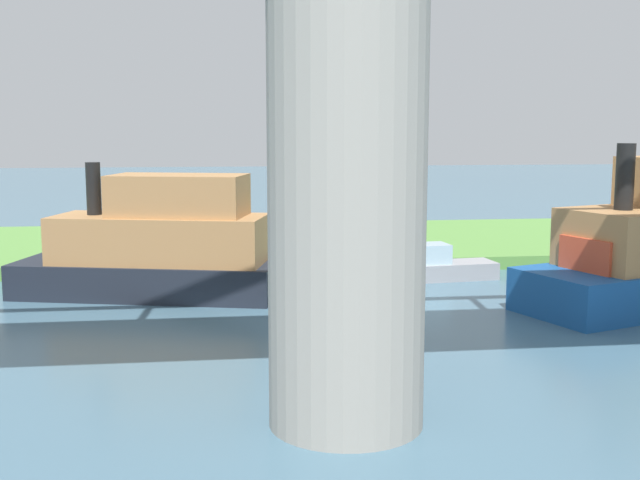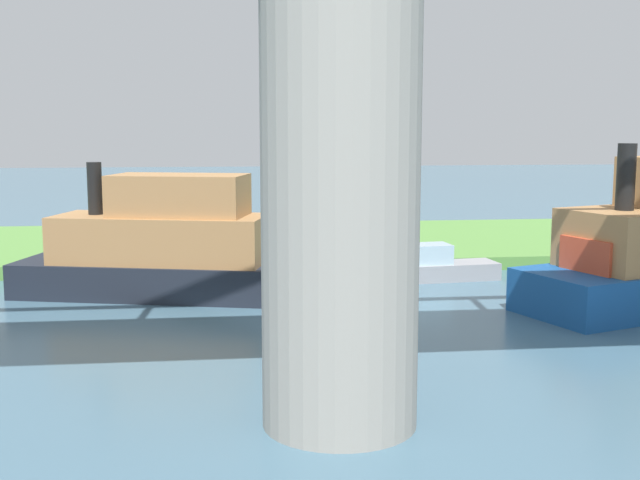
{
  "view_description": "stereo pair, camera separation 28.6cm",
  "coord_description": "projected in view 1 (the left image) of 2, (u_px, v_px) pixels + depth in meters",
  "views": [
    {
      "loc": [
        3.44,
        29.03,
        5.47
      ],
      "look_at": [
        0.33,
        5.0,
        2.0
      ],
      "focal_mm": 44.88,
      "sensor_mm": 36.0,
      "label": 1
    },
    {
      "loc": [
        3.15,
        29.07,
        5.47
      ],
      "look_at": [
        0.33,
        5.0,
        2.0
      ],
      "focal_mm": 44.88,
      "sensor_mm": 36.0,
      "label": 2
    }
  ],
  "objects": [
    {
      "name": "ground_plane",
      "position": [
        312.0,
        274.0,
        29.71
      ],
      "size": [
        160.0,
        160.0,
        0.0
      ],
      "primitive_type": "plane",
      "color": "#476B7F"
    },
    {
      "name": "pontoon_yellow",
      "position": [
        438.0,
        266.0,
        28.68
      ],
      "size": [
        4.02,
        1.79,
        1.3
      ],
      "color": "#99999E",
      "rests_on": "ground"
    },
    {
      "name": "motorboat_red",
      "position": [
        155.0,
        247.0,
        25.69
      ],
      "size": [
        8.87,
        4.84,
        4.31
      ],
      "color": "#1E232D",
      "rests_on": "ground"
    },
    {
      "name": "bridge_pylon",
      "position": [
        347.0,
        141.0,
        14.1
      ],
      "size": [
        2.85,
        2.85,
        10.39
      ],
      "primitive_type": "cylinder",
      "color": "#9E998E",
      "rests_on": "ground"
    },
    {
      "name": "grassy_bank",
      "position": [
        296.0,
        244.0,
        35.57
      ],
      "size": [
        80.0,
        12.0,
        0.5
      ],
      "primitive_type": "cube",
      "color": "#5B9342",
      "rests_on": "ground"
    },
    {
      "name": "mooring_post",
      "position": [
        101.0,
        246.0,
        30.5
      ],
      "size": [
        0.2,
        0.2,
        0.83
      ],
      "primitive_type": "cylinder",
      "color": "brown",
      "rests_on": "grassy_bank"
    },
    {
      "name": "person_on_bank",
      "position": [
        236.0,
        233.0,
        32.0
      ],
      "size": [
        0.39,
        0.39,
        1.39
      ],
      "color": "#2D334C",
      "rests_on": "grassy_bank"
    }
  ]
}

